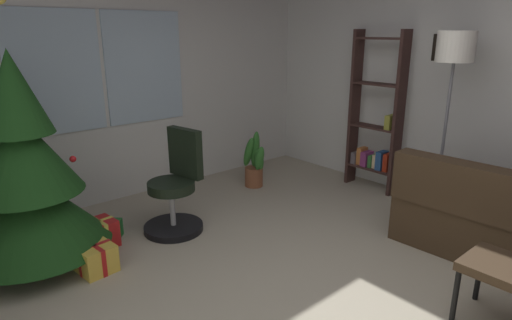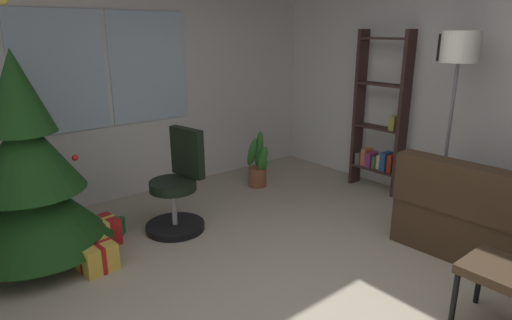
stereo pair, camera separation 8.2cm
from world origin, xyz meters
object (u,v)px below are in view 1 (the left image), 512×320
object	(u,v)px
gift_box_red	(100,234)
gift_box_green	(101,232)
bookshelf	(375,123)
footstool	(502,273)
holiday_tree	(27,180)
potted_plant	(255,164)
floor_lamp	(454,63)
office_chair	(176,192)
gift_box_gold	(96,258)

from	to	relation	value
gift_box_red	gift_box_green	world-z (taller)	gift_box_red
bookshelf	footstool	bearing A→B (deg)	-127.60
holiday_tree	gift_box_green	distance (m)	0.84
footstool	potted_plant	xyz separation A→B (m)	(0.52, 2.99, -0.09)
floor_lamp	potted_plant	bearing A→B (deg)	112.23
holiday_tree	office_chair	size ratio (longest dim) A/B	2.20
office_chair	gift_box_green	bearing A→B (deg)	159.39
gift_box_red	floor_lamp	world-z (taller)	floor_lamp
gift_box_green	potted_plant	world-z (taller)	potted_plant
footstool	holiday_tree	xyz separation A→B (m)	(-2.01, 2.77, 0.35)
gift_box_green	footstool	bearing A→B (deg)	-62.44
gift_box_green	potted_plant	size ratio (longest dim) A/B	0.63
footstool	bookshelf	bearing A→B (deg)	52.40
footstool	gift_box_green	xyz separation A→B (m)	(-1.48, 2.83, -0.29)
gift_box_red	potted_plant	world-z (taller)	potted_plant
gift_box_gold	footstool	bearing A→B (deg)	-53.95
holiday_tree	potted_plant	xyz separation A→B (m)	(2.54, 0.22, -0.44)
gift_box_gold	bookshelf	size ratio (longest dim) A/B	0.16
gift_box_green	office_chair	size ratio (longest dim) A/B	0.44
office_chair	bookshelf	bearing A→B (deg)	-13.32
holiday_tree	office_chair	bearing A→B (deg)	-9.10
gift_box_red	gift_box_gold	distance (m)	0.43
holiday_tree	gift_box_red	distance (m)	0.78
gift_box_green	holiday_tree	bearing A→B (deg)	-174.07
bookshelf	potted_plant	bearing A→B (deg)	136.65
footstool	floor_lamp	size ratio (longest dim) A/B	0.24
footstool	floor_lamp	bearing A→B (deg)	39.54
gift_box_gold	office_chair	xyz separation A→B (m)	(0.89, 0.23, 0.27)
gift_box_gold	potted_plant	xyz separation A→B (m)	(2.23, 0.64, 0.17)
office_chair	potted_plant	world-z (taller)	office_chair
floor_lamp	gift_box_red	bearing A→B (deg)	149.68
potted_plant	gift_box_gold	bearing A→B (deg)	-163.91
footstool	potted_plant	size ratio (longest dim) A/B	0.65
gift_box_red	floor_lamp	size ratio (longest dim) A/B	0.15
gift_box_red	gift_box_gold	world-z (taller)	gift_box_red
gift_box_green	gift_box_red	bearing A→B (deg)	-113.10
gift_box_red	floor_lamp	distance (m)	3.57
footstool	gift_box_green	distance (m)	3.20
footstool	gift_box_green	bearing A→B (deg)	117.56
holiday_tree	gift_box_gold	size ratio (longest dim) A/B	6.99
gift_box_red	office_chair	distance (m)	0.76
bookshelf	floor_lamp	distance (m)	1.23
bookshelf	potted_plant	distance (m)	1.51
footstool	bookshelf	distance (m)	2.58
gift_box_red	gift_box_green	bearing A→B (deg)	66.90
gift_box_red	floor_lamp	bearing A→B (deg)	-30.32
gift_box_green	potted_plant	xyz separation A→B (m)	(2.00, 0.16, 0.20)
holiday_tree	gift_box_green	size ratio (longest dim) A/B	5.03
holiday_tree	gift_box_green	bearing A→B (deg)	5.93
gift_box_green	floor_lamp	xyz separation A→B (m)	(2.78, -1.75, 1.47)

